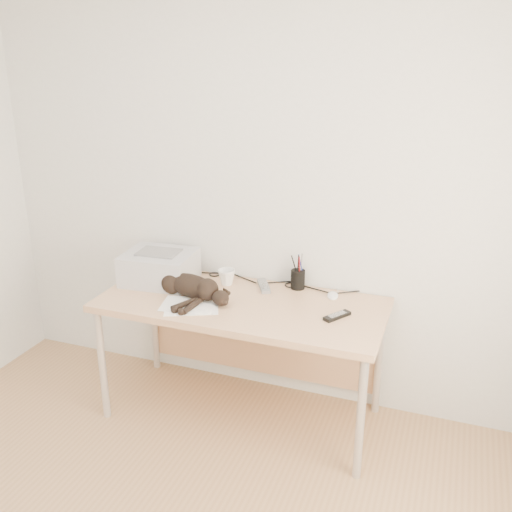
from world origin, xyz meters
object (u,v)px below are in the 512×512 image
at_px(pen_cup, 298,279).
at_px(cat, 188,287).
at_px(mug, 227,277).
at_px(printer, 160,267).
at_px(desk, 247,317).
at_px(mouse, 333,294).

bearing_deg(pen_cup, cat, -149.21).
bearing_deg(mug, printer, -167.35).
relative_size(printer, mug, 4.21).
xyz_separation_m(mug, pen_cup, (0.42, 0.09, 0.01)).
xyz_separation_m(desk, mouse, (0.47, 0.16, 0.15)).
xyz_separation_m(mug, mouse, (0.64, 0.05, -0.03)).
bearing_deg(mouse, printer, 174.89).
xyz_separation_m(desk, printer, (-0.57, 0.02, 0.23)).
relative_size(printer, pen_cup, 2.03).
bearing_deg(cat, mouse, 33.55).
distance_m(cat, pen_cup, 0.64).
relative_size(printer, cat, 0.71).
height_order(mug, pen_cup, pen_cup).
bearing_deg(desk, mug, 146.51).
height_order(printer, pen_cup, pen_cup).
relative_size(desk, mug, 15.59).
relative_size(mug, mouse, 0.94).
distance_m(cat, mug, 0.27).
xyz_separation_m(pen_cup, mouse, (0.22, -0.05, -0.04)).
bearing_deg(cat, desk, 35.63).
bearing_deg(cat, mug, 73.73).
xyz_separation_m(desk, pen_cup, (0.25, 0.20, 0.19)).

